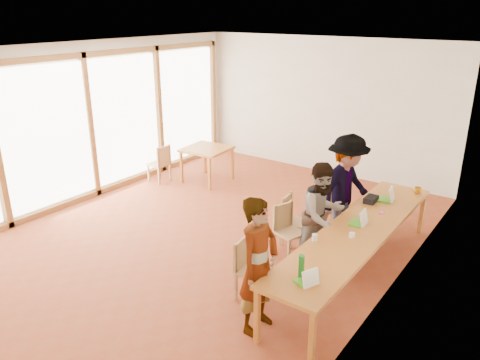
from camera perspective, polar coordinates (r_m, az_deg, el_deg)
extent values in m
plane|color=brown|center=(7.93, -3.62, -6.47)|extent=(8.00, 8.00, 0.00)
cube|color=silver|center=(10.67, 10.10, 8.83)|extent=(6.00, 0.10, 3.00)
cube|color=silver|center=(6.01, 18.74, -0.93)|extent=(0.10, 8.00, 3.00)
cube|color=white|center=(9.49, -17.88, 6.75)|extent=(0.10, 8.00, 3.00)
cube|color=white|center=(7.10, -4.18, 15.84)|extent=(6.00, 8.00, 0.04)
cube|color=#BE702A|center=(6.57, 14.20, -5.99)|extent=(0.80, 4.00, 0.05)
cube|color=#BE702A|center=(5.40, 2.10, -16.28)|extent=(0.06, 0.06, 0.70)
cube|color=#BE702A|center=(8.50, 16.89, -2.85)|extent=(0.06, 0.06, 0.70)
cube|color=#BE702A|center=(5.14, 8.76, -18.77)|extent=(0.06, 0.06, 0.70)
cube|color=#BE702A|center=(8.34, 21.27, -3.86)|extent=(0.06, 0.06, 0.70)
cube|color=#BE702A|center=(10.03, -4.08, 3.80)|extent=(0.90, 0.90, 0.05)
cube|color=#BE702A|center=(10.12, -7.14, 1.60)|extent=(0.05, 0.05, 0.70)
cube|color=#BE702A|center=(10.67, -4.30, 2.70)|extent=(0.05, 0.05, 0.70)
cube|color=#BE702A|center=(9.63, -3.73, 0.74)|extent=(0.05, 0.05, 0.70)
cube|color=#BE702A|center=(10.21, -0.95, 1.93)|extent=(0.05, 0.05, 0.70)
cube|color=tan|center=(6.12, 1.54, -11.05)|extent=(0.42, 0.42, 0.04)
cube|color=tan|center=(6.08, 0.11, -8.95)|extent=(0.09, 0.37, 0.39)
cube|color=tan|center=(7.10, 6.12, -6.41)|extent=(0.47, 0.47, 0.04)
cube|color=tan|center=(7.12, 5.25, -4.37)|extent=(0.15, 0.37, 0.40)
cube|color=tan|center=(7.46, 6.81, -5.10)|extent=(0.42, 0.42, 0.04)
cube|color=tan|center=(7.43, 5.67, -3.34)|extent=(0.08, 0.38, 0.39)
cube|color=tan|center=(7.90, 12.08, -3.62)|extent=(0.46, 0.46, 0.04)
cube|color=tan|center=(7.86, 10.91, -1.79)|extent=(0.09, 0.41, 0.43)
cube|color=tan|center=(10.25, -9.87, 1.94)|extent=(0.39, 0.39, 0.04)
cube|color=tan|center=(10.06, -9.28, 2.93)|extent=(0.05, 0.38, 0.40)
imported|color=gray|center=(5.37, 2.30, -10.41)|extent=(0.40, 0.60, 1.65)
imported|color=gray|center=(6.78, 10.00, -4.26)|extent=(0.83, 0.93, 1.57)
imported|color=gray|center=(7.57, 12.81, -1.03)|extent=(0.86, 1.24, 1.76)
cube|color=green|center=(5.27, 8.00, -12.11)|extent=(0.24, 0.27, 0.02)
cube|color=white|center=(5.17, 8.61, -11.73)|extent=(0.14, 0.22, 0.19)
cube|color=green|center=(6.71, 14.06, -5.06)|extent=(0.20, 0.26, 0.03)
cube|color=white|center=(6.65, 14.86, -4.50)|extent=(0.09, 0.24, 0.21)
cube|color=green|center=(7.62, 17.26, -2.26)|extent=(0.23, 0.29, 0.03)
cube|color=white|center=(7.57, 18.02, -1.70)|extent=(0.12, 0.25, 0.22)
imported|color=orange|center=(8.07, 20.84, -1.16)|extent=(0.15, 0.15, 0.10)
cylinder|color=#1D7220|center=(5.27, 7.49, -10.43)|extent=(0.07, 0.07, 0.28)
cylinder|color=silver|center=(6.11, 9.09, -6.94)|extent=(0.07, 0.07, 0.09)
cylinder|color=white|center=(6.30, 13.49, -6.54)|extent=(0.08, 0.08, 0.06)
cube|color=#F53E9B|center=(7.13, 16.89, -3.83)|extent=(0.05, 0.10, 0.01)
cube|color=black|center=(7.47, 15.68, -2.29)|extent=(0.16, 0.26, 0.09)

